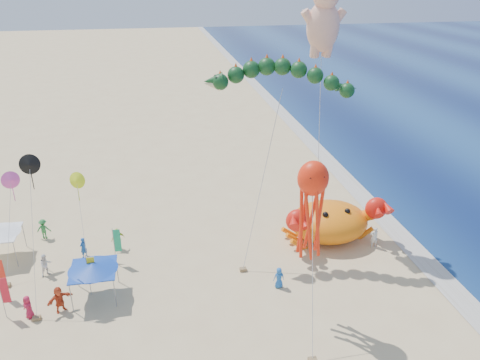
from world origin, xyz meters
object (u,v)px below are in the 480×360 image
dragon_kite (281,82)px  canopy_blue (93,267)px  crab_inflatable (330,221)px  octopus_kite (311,202)px  cherub_kite (324,17)px

dragon_kite → canopy_blue: dragon_kite is taller
crab_inflatable → canopy_blue: crab_inflatable is taller
octopus_kite → canopy_blue: octopus_kite is taller
dragon_kite → canopy_blue: size_ratio=4.41×
octopus_kite → crab_inflatable: bearing=60.4°
cherub_kite → canopy_blue: 24.18m
dragon_kite → cherub_kite: bearing=31.1°
dragon_kite → canopy_blue: 18.28m
crab_inflatable → octopus_kite: (-4.96, -8.71, 6.58)m
cherub_kite → octopus_kite: cherub_kite is taller
crab_inflatable → dragon_kite: dragon_kite is taller
dragon_kite → canopy_blue: bearing=-162.5°
cherub_kite → octopus_kite: size_ratio=1.85×
cherub_kite → octopus_kite: 15.01m
dragon_kite → canopy_blue: (-13.91, -4.37, -11.03)m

